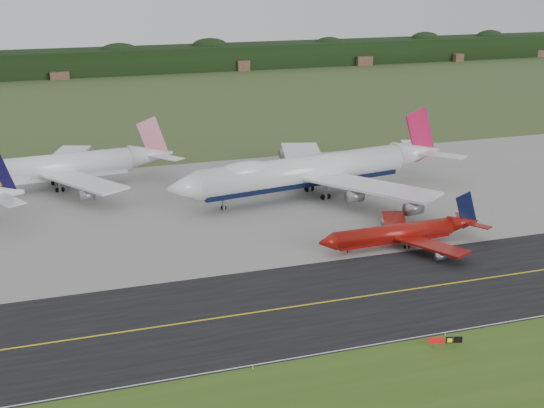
{
  "coord_description": "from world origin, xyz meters",
  "views": [
    {
      "loc": [
        -52.09,
        -107.21,
        52.49
      ],
      "look_at": [
        -8.45,
        22.0,
        8.85
      ],
      "focal_mm": 50.0,
      "sensor_mm": 36.0,
      "label": 1
    }
  ],
  "objects": [
    {
      "name": "apron",
      "position": [
        0.0,
        51.0,
        0.01
      ],
      "size": [
        400.0,
        78.0,
        0.01
      ],
      "primitive_type": "cube",
      "color": "gray",
      "rests_on": "ground"
    },
    {
      "name": "taxiway",
      "position": [
        0.0,
        -4.0,
        0.01
      ],
      "size": [
        400.0,
        32.0,
        0.02
      ],
      "primitive_type": "cube",
      "color": "black",
      "rests_on": "ground"
    },
    {
      "name": "taxiway_edge_line",
      "position": [
        0.0,
        -19.5,
        0.03
      ],
      "size": [
        400.0,
        0.25,
        0.0
      ],
      "primitive_type": "cube",
      "color": "silver",
      "rests_on": "taxiway"
    },
    {
      "name": "jet_star_tail",
      "position": [
        -45.27,
        76.74,
        5.25
      ],
      "size": [
        59.73,
        49.75,
        15.74
      ],
      "color": "white",
      "rests_on": "ground"
    },
    {
      "name": "horizon_treeline",
      "position": [
        0.0,
        273.76,
        5.47
      ],
      "size": [
        700.0,
        25.0,
        12.0
      ],
      "color": "black",
      "rests_on": "ground"
    },
    {
      "name": "edge_marker_center",
      "position": [
        4.11,
        -20.5,
        0.25
      ],
      "size": [
        0.16,
        0.16,
        0.5
      ],
      "primitive_type": "cylinder",
      "color": "yellow",
      "rests_on": "ground"
    },
    {
      "name": "jet_ba_747",
      "position": [
        11.17,
        51.07,
        6.3
      ],
      "size": [
        73.43,
        60.16,
        18.5
      ],
      "color": "white",
      "rests_on": "ground"
    },
    {
      "name": "jet_red_737",
      "position": [
        15.85,
        15.15,
        2.6
      ],
      "size": [
        34.78,
        28.41,
        9.41
      ],
      "color": "maroon",
      "rests_on": "ground"
    },
    {
      "name": "taxiway_sign",
      "position": [
        2.25,
        -23.48,
        1.15
      ],
      "size": [
        4.78,
        1.48,
        1.64
      ],
      "color": "slate",
      "rests_on": "ground"
    },
    {
      "name": "ground",
      "position": [
        0.0,
        0.0,
        0.0
      ],
      "size": [
        600.0,
        600.0,
        0.0
      ],
      "primitive_type": "plane",
      "color": "#3B4A22",
      "rests_on": "ground"
    },
    {
      "name": "edge_marker_left",
      "position": [
        -25.57,
        -20.5,
        0.25
      ],
      "size": [
        0.16,
        0.16,
        0.5
      ],
      "primitive_type": "cylinder",
      "color": "yellow",
      "rests_on": "ground"
    },
    {
      "name": "grass_verge",
      "position": [
        0.0,
        -35.0,
        0.01
      ],
      "size": [
        400.0,
        30.0,
        0.01
      ],
      "primitive_type": "cube",
      "color": "#3A5A1A",
      "rests_on": "ground"
    },
    {
      "name": "taxiway_centreline",
      "position": [
        0.0,
        -4.0,
        0.03
      ],
      "size": [
        400.0,
        0.4,
        0.0
      ],
      "primitive_type": "cube",
      "color": "yellow",
      "rests_on": "taxiway"
    }
  ]
}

